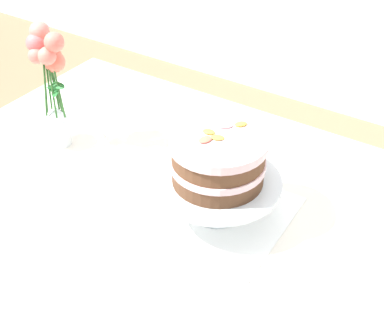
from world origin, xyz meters
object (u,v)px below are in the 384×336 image
Objects in this scene: dining_table at (173,238)px; cake_stand at (217,186)px; layer_cake at (218,159)px; flower_vase at (52,84)px.

dining_table is 4.83× the size of cake_stand.
layer_cake reaches higher than cake_stand.
flower_vase reaches higher than layer_cake.
cake_stand is 0.52m from flower_vase.
cake_stand is at bearing 24.39° from dining_table.
dining_table is 0.27m from layer_cake.
layer_cake reaches higher than dining_table.
cake_stand is 1.36× the size of layer_cake.
dining_table is at bearing -155.61° from cake_stand.
cake_stand is at bearing -61.58° from layer_cake.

